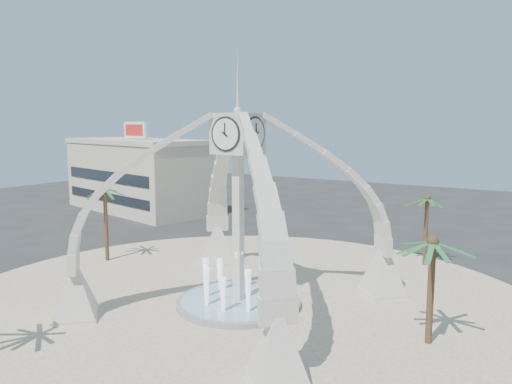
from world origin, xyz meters
The scene contains 8 objects.
ground centered at (0.00, 0.00, 0.00)m, with size 140.00×140.00×0.00m, color #282828.
plaza centered at (0.00, 0.00, 0.03)m, with size 40.00×40.00×0.06m, color beige.
clock_tower centered at (0.00, 0.00, 6.49)m, with size 17.94×17.94×16.30m.
fountain centered at (0.00, 0.00, 0.29)m, with size 8.00×8.00×3.62m.
building_nw centered at (-32.00, 22.00, 4.83)m, with size 23.75×13.73×11.90m.
palm_east centered at (11.71, 0.90, 5.50)m, with size 4.54×4.54×6.32m.
palm_west centered at (-15.54, 2.63, 6.14)m, with size 4.51×4.51×6.93m.
palm_north centered at (7.63, 16.02, 5.52)m, with size 4.59×4.59×6.28m.
Camera 1 is at (17.71, -25.33, 11.68)m, focal length 35.00 mm.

